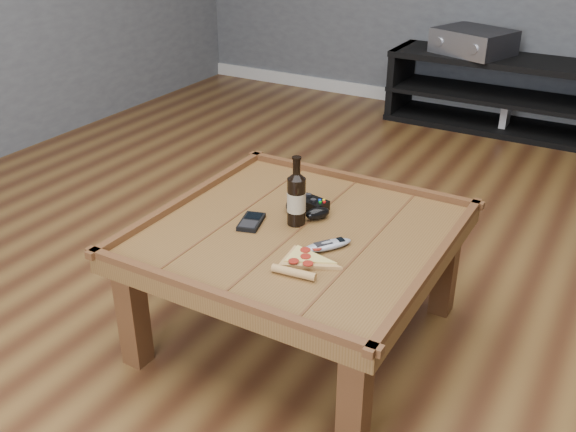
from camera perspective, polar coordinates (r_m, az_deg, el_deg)
The scene contains 11 objects.
ground at distance 2.48m, azimuth 0.89°, elevation -10.43°, with size 6.00×6.00×0.00m, color #422412.
baseboard at distance 5.02m, azimuth 18.00°, elevation 8.88°, with size 5.00×0.02×0.10m, color silver.
coffee_table at distance 2.26m, azimuth 0.96°, elevation -2.56°, with size 1.03×1.03×0.48m.
media_console at distance 4.74m, azimuth 17.63°, elevation 10.38°, with size 1.40×0.45×0.50m.
beer_bottle at distance 2.23m, azimuth 0.75°, elevation 1.66°, with size 0.07×0.07×0.25m.
game_controller at distance 2.34m, azimuth 1.82°, elevation 0.85°, with size 0.19×0.15×0.05m.
pizza_slice at distance 2.04m, azimuth 1.42°, elevation -4.03°, with size 0.18×0.27×0.03m.
smartphone at distance 2.28m, azimuth -3.29°, elevation -0.51°, with size 0.11×0.15×0.02m.
remote_control at distance 2.12m, azimuth 3.52°, elevation -2.60°, with size 0.15×0.17×0.03m.
av_receiver at distance 4.70m, azimuth 16.15°, elevation 14.68°, with size 0.58×0.53×0.16m.
game_console at distance 4.73m, azimuth 18.74°, elevation 8.32°, with size 0.10×0.18×0.22m.
Camera 1 is at (0.95, -1.72, 1.51)m, focal length 40.00 mm.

